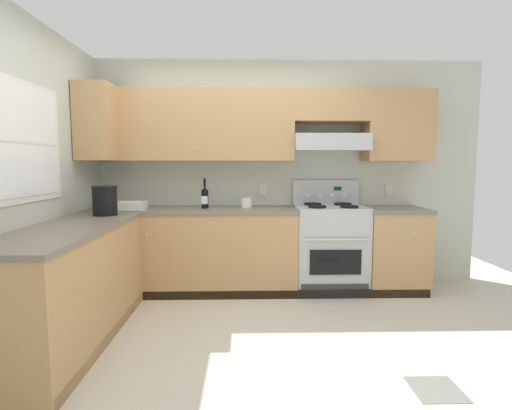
{
  "coord_description": "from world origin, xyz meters",
  "views": [
    {
      "loc": [
        0.12,
        -3.0,
        1.38
      ],
      "look_at": [
        0.21,
        0.7,
        1.0
      ],
      "focal_mm": 27.79,
      "sensor_mm": 36.0,
      "label": 1
    }
  ],
  "objects_px": {
    "wine_bottle": "(205,197)",
    "bucket": "(105,200)",
    "bowl": "(132,207)",
    "stove": "(330,247)",
    "paper_towel_roll": "(247,203)"
  },
  "relations": [
    {
      "from": "wine_bottle",
      "to": "bucket",
      "type": "bearing_deg",
      "value": -147.08
    },
    {
      "from": "bowl",
      "to": "bucket",
      "type": "distance_m",
      "value": 0.5
    },
    {
      "from": "stove",
      "to": "paper_towel_roll",
      "type": "height_order",
      "value": "stove"
    },
    {
      "from": "bowl",
      "to": "bucket",
      "type": "bearing_deg",
      "value": -103.23
    },
    {
      "from": "bowl",
      "to": "stove",
      "type": "bearing_deg",
      "value": 2.8
    },
    {
      "from": "stove",
      "to": "bucket",
      "type": "bearing_deg",
      "value": -165.5
    },
    {
      "from": "stove",
      "to": "bucket",
      "type": "relative_size",
      "value": 4.42
    },
    {
      "from": "stove",
      "to": "wine_bottle",
      "type": "bearing_deg",
      "value": -179.38
    },
    {
      "from": "wine_bottle",
      "to": "bowl",
      "type": "distance_m",
      "value": 0.77
    },
    {
      "from": "bowl",
      "to": "bucket",
      "type": "relative_size",
      "value": 1.05
    },
    {
      "from": "bucket",
      "to": "stove",
      "type": "bearing_deg",
      "value": 14.5
    },
    {
      "from": "bowl",
      "to": "paper_towel_roll",
      "type": "distance_m",
      "value": 1.21
    },
    {
      "from": "bucket",
      "to": "paper_towel_roll",
      "type": "bearing_deg",
      "value": 25.69
    },
    {
      "from": "wine_bottle",
      "to": "bucket",
      "type": "relative_size",
      "value": 1.19
    },
    {
      "from": "stove",
      "to": "bowl",
      "type": "bearing_deg",
      "value": -177.2
    }
  ]
}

